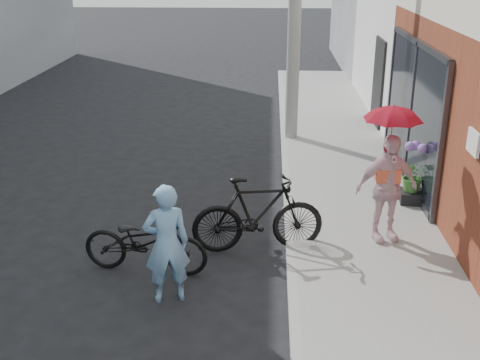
# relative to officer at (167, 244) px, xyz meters

# --- Properties ---
(ground) EXTENTS (80.00, 80.00, 0.00)m
(ground) POSITION_rel_officer_xyz_m (0.60, 0.69, -0.76)
(ground) COLOR black
(ground) RESTS_ON ground
(sidewalk) EXTENTS (2.20, 24.00, 0.12)m
(sidewalk) POSITION_rel_officer_xyz_m (2.70, 2.69, -0.70)
(sidewalk) COLOR gray
(sidewalk) RESTS_ON ground
(curb) EXTENTS (0.12, 24.00, 0.12)m
(curb) POSITION_rel_officer_xyz_m (1.54, 2.69, -0.70)
(curb) COLOR #9E9E99
(curb) RESTS_ON ground
(officer) EXTENTS (0.64, 0.52, 1.53)m
(officer) POSITION_rel_officer_xyz_m (0.00, 0.00, 0.00)
(officer) COLOR #73A5CE
(officer) RESTS_ON ground
(bike_left) EXTENTS (1.75, 0.79, 0.89)m
(bike_left) POSITION_rel_officer_xyz_m (-0.41, 0.67, -0.32)
(bike_left) COLOR black
(bike_left) RESTS_ON ground
(bike_right) EXTENTS (1.94, 0.83, 1.13)m
(bike_right) POSITION_rel_officer_xyz_m (1.07, 1.36, -0.20)
(bike_right) COLOR black
(bike_right) RESTS_ON ground
(kimono_woman) EXTENTS (0.99, 0.62, 1.58)m
(kimono_woman) POSITION_rel_officer_xyz_m (2.88, 1.59, 0.14)
(kimono_woman) COLOR beige
(kimono_woman) RESTS_ON sidewalk
(parasol) EXTENTS (0.77, 0.77, 0.68)m
(parasol) POSITION_rel_officer_xyz_m (2.88, 1.59, 1.27)
(parasol) COLOR red
(parasol) RESTS_ON kimono_woman
(planter) EXTENTS (0.41, 0.41, 0.20)m
(planter) POSITION_rel_officer_xyz_m (3.60, 2.98, -0.55)
(planter) COLOR black
(planter) RESTS_ON sidewalk
(potted_plant) EXTENTS (0.49, 0.43, 0.55)m
(potted_plant) POSITION_rel_officer_xyz_m (3.60, 2.98, -0.18)
(potted_plant) COLOR #3A6E2C
(potted_plant) RESTS_ON planter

